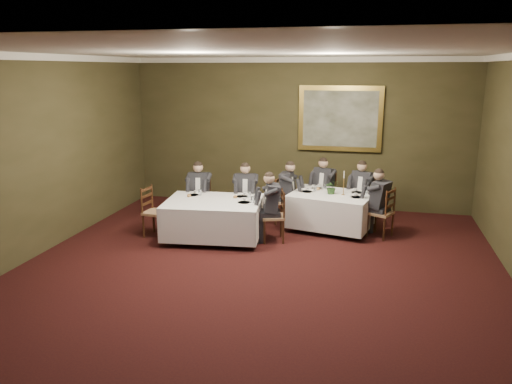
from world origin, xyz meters
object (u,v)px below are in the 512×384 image
at_px(diner_sec_endright, 273,215).
at_px(diner_main_endright, 381,212).
at_px(diner_main_backleft, 324,195).
at_px(chair_sec_backright, 246,212).
at_px(diner_main_endleft, 286,200).
at_px(diner_main_backright, 362,199).
at_px(centerpiece, 332,187).
at_px(chair_sec_endright, 274,227).
at_px(table_second, 214,216).
at_px(table_main, 331,209).
at_px(chair_sec_backleft, 200,210).
at_px(diner_sec_backright, 246,201).
at_px(chair_main_endleft, 285,210).
at_px(chair_main_endright, 380,223).
at_px(painting, 340,119).
at_px(diner_sec_backleft, 200,200).
at_px(chair_sec_endleft, 156,222).
at_px(candlestick, 344,186).
at_px(chair_main_backleft, 324,204).

bearing_deg(diner_sec_endright, diner_main_endright, -86.82).
distance_m(diner_main_backleft, chair_sec_backright, 1.84).
bearing_deg(diner_main_endleft, diner_sec_endright, -0.27).
xyz_separation_m(diner_main_backright, centerpiece, (-0.60, -0.71, 0.40)).
height_order(chair_sec_endright, diner_sec_endright, diner_sec_endright).
xyz_separation_m(diner_main_endleft, chair_sec_endright, (-0.04, -1.16, -0.23)).
xyz_separation_m(table_second, chair_sec_backright, (0.39, 1.00, -0.17)).
relative_size(table_main, centerpiece, 6.10).
bearing_deg(chair_sec_backleft, diner_main_endleft, -174.39).
bearing_deg(table_second, diner_sec_backright, 68.25).
relative_size(table_main, diner_main_endright, 1.37).
relative_size(chair_main_endleft, chair_sec_backleft, 1.00).
xyz_separation_m(diner_main_backleft, diner_sec_endright, (-0.79, -1.83, 0.00)).
relative_size(diner_main_backright, diner_sec_endright, 1.00).
distance_m(diner_main_backright, chair_main_endleft, 1.68).
bearing_deg(chair_sec_backright, chair_main_endright, 167.90).
bearing_deg(centerpiece, chair_sec_backright, -177.89).
xyz_separation_m(chair_sec_endright, painting, (1.02, 2.62, 1.84)).
xyz_separation_m(diner_sec_backleft, chair_sec_endright, (1.76, -0.75, -0.23)).
bearing_deg(chair_main_endleft, chair_sec_endleft, -56.92).
xyz_separation_m(chair_main_endleft, chair_sec_endleft, (-2.36, -1.41, 0.00)).
xyz_separation_m(diner_main_backright, diner_main_endleft, (-1.58, -0.48, 0.00)).
relative_size(chair_main_endright, diner_sec_backleft, 0.74).
height_order(chair_main_endright, painting, painting).
height_order(table_second, diner_sec_backright, diner_sec_backright).
distance_m(table_main, diner_main_backright, 0.92).
bearing_deg(chair_sec_backright, candlestick, 172.29).
height_order(table_main, diner_main_backleft, diner_main_backleft).
bearing_deg(diner_main_endright, chair_sec_backright, 112.55).
xyz_separation_m(table_second, painting, (2.18, 2.75, 1.68)).
bearing_deg(diner_sec_backleft, chair_main_backleft, -163.67).
relative_size(chair_main_backleft, chair_sec_backright, 1.00).
bearing_deg(table_second, painting, 51.50).
bearing_deg(chair_sec_endleft, diner_main_endright, 109.46).
height_order(diner_main_endright, chair_sec_endright, diner_main_endright).
bearing_deg(chair_main_endleft, painting, 147.82).
bearing_deg(diner_sec_backright, chair_main_endright, 168.14).
bearing_deg(diner_sec_backleft, table_second, 117.19).
xyz_separation_m(diner_main_backright, chair_sec_backright, (-2.39, -0.77, -0.23)).
relative_size(diner_sec_endright, centerpiece, 4.45).
bearing_deg(diner_sec_backleft, chair_sec_endright, 149.98).
xyz_separation_m(chair_main_backleft, diner_sec_endright, (-0.79, -1.85, 0.23)).
distance_m(diner_main_endleft, diner_sec_backleft, 1.85).
height_order(chair_main_backleft, diner_main_endleft, diner_main_endleft).
xyz_separation_m(chair_main_backleft, chair_sec_backright, (-1.55, -0.97, 0.00)).
relative_size(diner_sec_backright, chair_sec_endright, 1.35).
height_order(diner_main_backright, diner_main_endright, same).
distance_m(chair_main_backleft, diner_main_endleft, 1.03).
bearing_deg(chair_main_backleft, chair_sec_backright, 52.63).
bearing_deg(chair_sec_endright, diner_sec_endright, 90.00).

